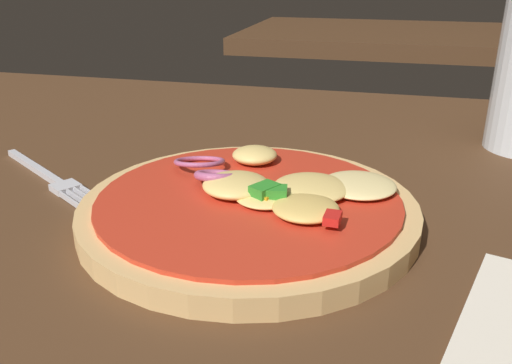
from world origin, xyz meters
TOP-DOWN VIEW (x-y plane):
  - dining_table at (0.00, 0.00)m, footprint 1.13×0.87m
  - pizza at (-0.01, 0.03)m, footprint 0.23×0.23m
  - fork at (-0.18, 0.06)m, footprint 0.14×0.10m
  - background_table at (0.04, 1.15)m, footprint 0.68×0.50m

SIDE VIEW (x-z plane):
  - dining_table at x=0.00m, z-range 0.00..0.04m
  - background_table at x=0.04m, z-range 0.00..0.04m
  - fork at x=-0.18m, z-range 0.04..0.04m
  - pizza at x=-0.01m, z-range 0.03..0.06m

